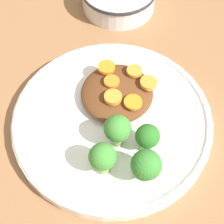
% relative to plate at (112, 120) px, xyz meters
% --- Properties ---
extents(ground_plane, '(4.00, 4.00, 0.00)m').
position_rel_plate_xyz_m(ground_plane, '(0.00, 0.00, -0.01)').
color(ground_plane, '#8C603D').
extents(plate, '(0.28, 0.28, 0.02)m').
position_rel_plate_xyz_m(plate, '(0.00, 0.00, 0.00)').
color(plate, white).
rests_on(plate, ground_plane).
extents(stew_mound, '(0.10, 0.10, 0.02)m').
position_rel_plate_xyz_m(stew_mound, '(0.01, -0.03, 0.02)').
color(stew_mound, '#5B3319').
rests_on(stew_mound, plate).
extents(broccoli_floret_0, '(0.04, 0.04, 0.05)m').
position_rel_plate_xyz_m(broccoli_floret_0, '(-0.02, 0.07, 0.04)').
color(broccoli_floret_0, '#7FA85B').
rests_on(broccoli_floret_0, plate).
extents(broccoli_floret_1, '(0.03, 0.03, 0.05)m').
position_rel_plate_xyz_m(broccoli_floret_1, '(-0.06, 0.02, 0.03)').
color(broccoli_floret_1, '#7FA85B').
rests_on(broccoli_floret_1, plate).
extents(broccoli_floret_2, '(0.04, 0.04, 0.05)m').
position_rel_plate_xyz_m(broccoli_floret_2, '(-0.08, 0.06, 0.04)').
color(broccoli_floret_2, '#759E51').
rests_on(broccoli_floret_2, plate).
extents(broccoli_floret_3, '(0.04, 0.04, 0.05)m').
position_rel_plate_xyz_m(broccoli_floret_3, '(-0.02, 0.03, 0.04)').
color(broccoli_floret_3, '#759E51').
rests_on(broccoli_floret_3, plate).
extents(carrot_slice_0, '(0.03, 0.03, 0.00)m').
position_rel_plate_xyz_m(carrot_slice_0, '(-0.02, -0.02, 0.03)').
color(carrot_slice_0, orange).
rests_on(carrot_slice_0, stew_mound).
extents(carrot_slice_1, '(0.03, 0.03, 0.01)m').
position_rel_plate_xyz_m(carrot_slice_1, '(0.04, -0.06, 0.03)').
color(carrot_slice_1, orange).
rests_on(carrot_slice_1, stew_mound).
extents(carrot_slice_2, '(0.02, 0.02, 0.01)m').
position_rel_plate_xyz_m(carrot_slice_2, '(0.01, -0.02, 0.03)').
color(carrot_slice_2, orange).
rests_on(carrot_slice_2, stew_mound).
extents(carrot_slice_3, '(0.02, 0.02, 0.01)m').
position_rel_plate_xyz_m(carrot_slice_3, '(-0.03, -0.06, 0.03)').
color(carrot_slice_3, orange).
rests_on(carrot_slice_3, stew_mound).
extents(carrot_slice_4, '(0.02, 0.02, 0.00)m').
position_rel_plate_xyz_m(carrot_slice_4, '(0.02, -0.04, 0.03)').
color(carrot_slice_4, orange).
rests_on(carrot_slice_4, stew_mound).
extents(carrot_slice_5, '(0.02, 0.02, 0.01)m').
position_rel_plate_xyz_m(carrot_slice_5, '(-0.00, -0.07, 0.03)').
color(carrot_slice_5, orange).
rests_on(carrot_slice_5, stew_mound).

